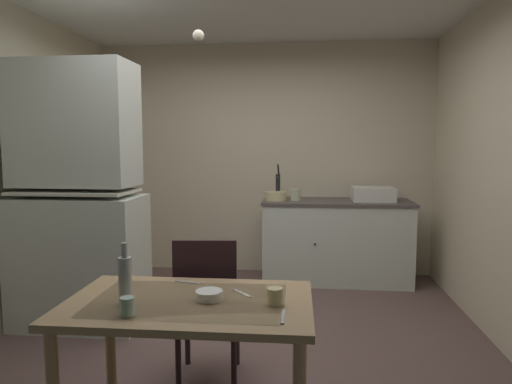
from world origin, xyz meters
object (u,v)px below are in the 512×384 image
Objects in this scene: mug_tall at (127,306)px; glass_bottle at (125,279)px; hutch_cabinet at (78,205)px; mixing_bowl_counter at (275,196)px; chair_far_side at (207,307)px; sink_basin at (373,194)px; serving_bowl_wide at (209,295)px; dining_table at (189,319)px; hand_pump at (278,184)px.

mug_tall is 0.28× the size of glass_bottle.
hutch_cabinet is at bearing 124.15° from glass_bottle.
mixing_bowl_counter is at bearing 81.48° from mug_tall.
mixing_bowl_counter is at bearing 82.91° from chair_far_side.
chair_far_side is at bearing -120.30° from sink_basin.
hutch_cabinet is 1.58m from chair_far_side.
serving_bowl_wide is at bearing -112.68° from sink_basin.
hutch_cabinet is 9.03× the size of mixing_bowl_counter.
mug_tall is at bearing -98.52° from mixing_bowl_counter.
glass_bottle is at bearing -55.85° from hutch_cabinet.
sink_basin is 3.15m from dining_table.
sink_basin is 1.13× the size of hand_pump.
chair_far_side is (1.26, -0.82, -0.52)m from hutch_cabinet.
sink_basin is at bearing 61.92° from glass_bottle.
glass_bottle is at bearing -100.25° from hand_pump.
hutch_cabinet reaches higher than mixing_bowl_counter.
mug_tall is at bearing -65.20° from glass_bottle.
hutch_cabinet is 2.16m from hand_pump.
mug_tall is (-0.22, -0.23, 0.14)m from dining_table.
hutch_cabinet is 2.29× the size of chair_far_side.
sink_basin is 0.36× the size of dining_table.
dining_table is at bearing -95.03° from hand_pump.
hand_pump is at bearing 44.01° from hutch_cabinet.
mug_tall is at bearing -134.20° from dining_table.
chair_far_side is (-0.28, -2.22, -0.45)m from mixing_bowl_counter.
sink_basin reaches higher than serving_bowl_wide.
sink_basin is at bearing 29.39° from hutch_cabinet.
mug_tall is at bearing -102.34° from chair_far_side.
hand_pump is 0.32× the size of dining_table.
dining_table is 9.07× the size of serving_bowl_wide.
mixing_bowl_counter is 2.80m from serving_bowl_wide.
dining_table is 0.37m from glass_bottle.
mixing_bowl_counter reaches higher than mug_tall.
sink_basin is 3.44m from mug_tall.
chair_far_side is at bearing -97.09° from mixing_bowl_counter.
glass_bottle reaches higher than dining_table.
sink_basin reaches higher than mug_tall.
dining_table is (-1.29, -2.86, -0.32)m from sink_basin.
mug_tall reaches higher than serving_bowl_wide.
hutch_cabinet is at bearing -150.61° from sink_basin.
serving_bowl_wide is at bearing -93.15° from hand_pump.
hutch_cabinet is 1.78× the size of dining_table.
hutch_cabinet is 2.96m from sink_basin.
sink_basin is (2.58, 1.45, -0.04)m from hutch_cabinet.
glass_bottle is at bearing 114.80° from mug_tall.
mixing_bowl_counter is at bearing 79.80° from glass_bottle.
sink_basin is at bearing 67.32° from serving_bowl_wide.
glass_bottle is at bearing -109.92° from chair_far_side.
dining_table is at bearing -47.36° from hutch_cabinet.
hutch_cabinet reaches higher than chair_far_side.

